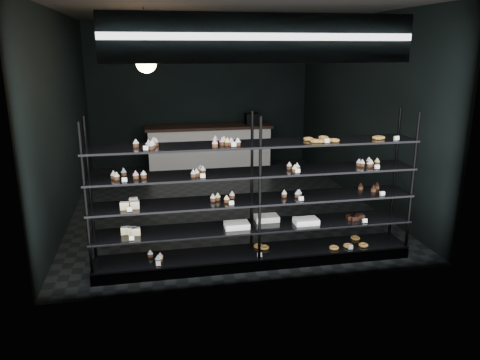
# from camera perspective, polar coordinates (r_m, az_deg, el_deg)

# --- Properties ---
(room) EXTENTS (5.01, 6.01, 3.20)m
(room) POSITION_cam_1_polar(r_m,az_deg,el_deg) (7.94, -2.42, 8.19)
(room) COLOR black
(room) RESTS_ON ground
(display_shelf) EXTENTS (4.00, 0.50, 1.91)m
(display_shelf) POSITION_cam_1_polar(r_m,az_deg,el_deg) (5.83, 1.66, -4.49)
(display_shelf) COLOR black
(display_shelf) RESTS_ON room
(signage) EXTENTS (3.30, 0.05, 0.50)m
(signage) POSITION_cam_1_polar(r_m,az_deg,el_deg) (5.00, 2.82, 16.90)
(signage) COLOR #0B103B
(signage) RESTS_ON room
(pendant_lamp) EXTENTS (0.28, 0.28, 0.87)m
(pendant_lamp) POSITION_cam_1_polar(r_m,az_deg,el_deg) (6.85, -11.37, 13.84)
(pendant_lamp) COLOR black
(pendant_lamp) RESTS_ON room
(service_counter) EXTENTS (2.81, 0.65, 1.23)m
(service_counter) POSITION_cam_1_polar(r_m,az_deg,el_deg) (10.59, -3.70, 4.07)
(service_counter) COLOR silver
(service_counter) RESTS_ON room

